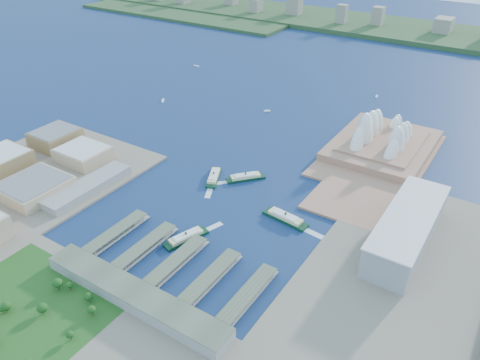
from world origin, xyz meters
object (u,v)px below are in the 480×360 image
Objects in this scene: toaster_building at (407,230)px; ferry_b at (246,176)px; ferry_c at (186,236)px; ferry_a at (214,175)px; ferry_d at (285,216)px; opera_house at (385,130)px.

toaster_building is 214.07m from ferry_b.
ferry_c is at bearing -149.31° from toaster_building.
toaster_building is 248.46m from ferry_a.
ferry_c is (-198.90, -118.04, -15.63)m from toaster_building.
ferry_d reaches higher than ferry_b.
ferry_b is 0.92× the size of ferry_d.
ferry_c is 115.09m from ferry_d.
ferry_d reaches higher than ferry_a.
ferry_c is (13.40, -140.57, 0.06)m from ferry_b.
ferry_d is at bearing -167.08° from toaster_building.
ferry_d is at bearing -110.98° from ferry_c.
toaster_building is 231.82m from ferry_c.
toaster_building is 130.25m from ferry_d.
opera_house is 219.62m from toaster_building.
ferry_c is (49.06, -119.28, 0.09)m from ferry_a.
ferry_b is (-122.30, -177.47, -27.19)m from opera_house.
toaster_building is 3.01× the size of ferry_c.
ferry_d is (121.88, -30.16, 0.47)m from ferry_a.
ferry_b is at bearing 173.94° from toaster_building.
ferry_b is 141.20m from ferry_c.
toaster_building reaches higher than ferry_a.
ferry_b is at bearing 66.38° from ferry_d.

